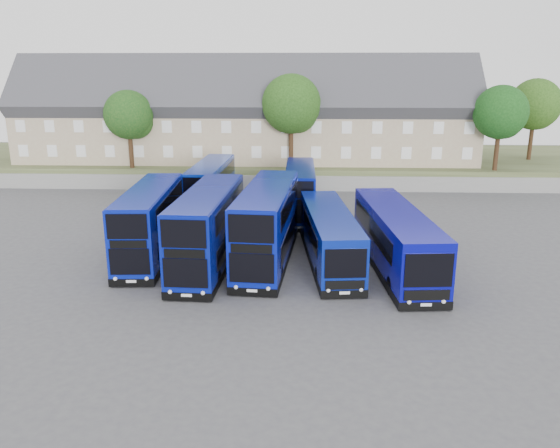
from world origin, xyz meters
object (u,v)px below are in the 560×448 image
Objects in this scene: tree_west at (130,117)px; dd_front_left at (150,224)px; dd_front_mid at (208,230)px; tree_far at (536,106)px; coach_east_a at (329,237)px; tree_mid at (293,106)px; tree_east at (502,114)px.

dd_front_left is at bearing -70.54° from tree_west.
tree_far is at bearing 46.43° from dd_front_mid.
dd_front_left is 44.92m from tree_far.
coach_east_a is at bearing -6.80° from dd_front_left.
coach_east_a is 1.38× the size of tree_far.
dd_front_left is at bearing -111.40° from tree_mid.
tree_west is (-18.72, 21.88, 5.47)m from coach_east_a.
dd_front_mid is 7.36m from coach_east_a.
tree_mid is (16.00, 0.50, 1.02)m from tree_west.
tree_east is (17.28, 21.88, 5.81)m from coach_east_a.
dd_front_mid is at bearing -137.25° from tree_east.
tree_mid reaches higher than coach_east_a.
coach_east_a is 28.49m from tree_east.
tree_mid is at bearing 91.40° from coach_east_a.
tree_far is (34.51, 28.21, 5.60)m from dd_front_left.
tree_far is (42.00, 7.00, 0.68)m from tree_west.
dd_front_mid is 25.88m from tree_west.
dd_front_left is 1.20× the size of tree_mid.
tree_west is at bearing 125.02° from coach_east_a.
coach_east_a is 1.46× the size of tree_east.
tree_far is at bearing 49.40° from tree_east.
coach_east_a is at bearing -49.46° from tree_west.
tree_mid is at bearing -165.96° from tree_far.
dd_front_mid is at bearing -179.05° from coach_east_a.
coach_east_a is 1.56× the size of tree_west.
dd_front_mid reaches higher than dd_front_left.
tree_west is 0.83× the size of tree_mid.
tree_west is 36.00m from tree_east.
tree_west is 0.94× the size of tree_east.
dd_front_left is at bearing -140.74° from tree_far.
tree_east reaches higher than dd_front_left.
dd_front_left is 1.35× the size of tree_east.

